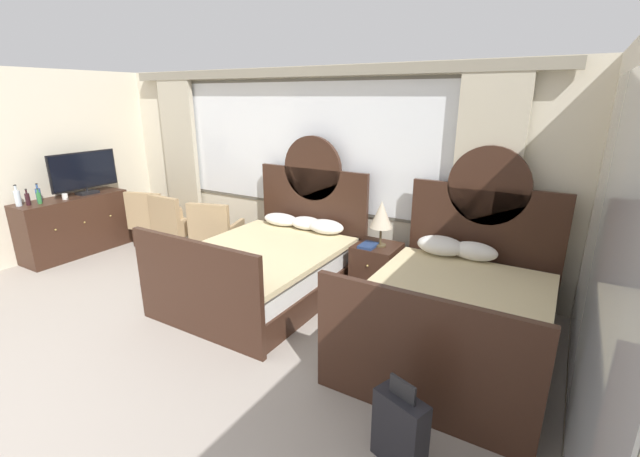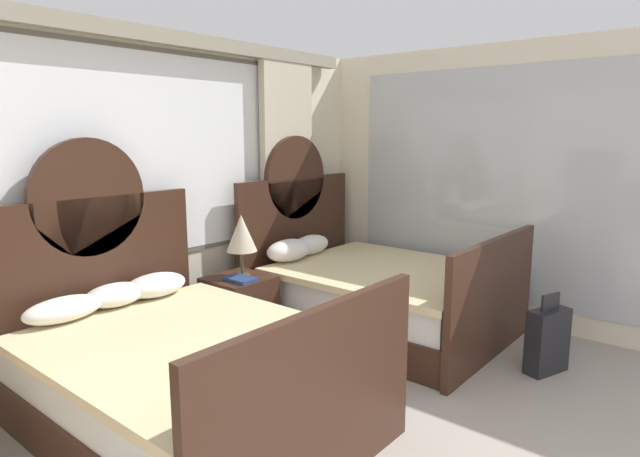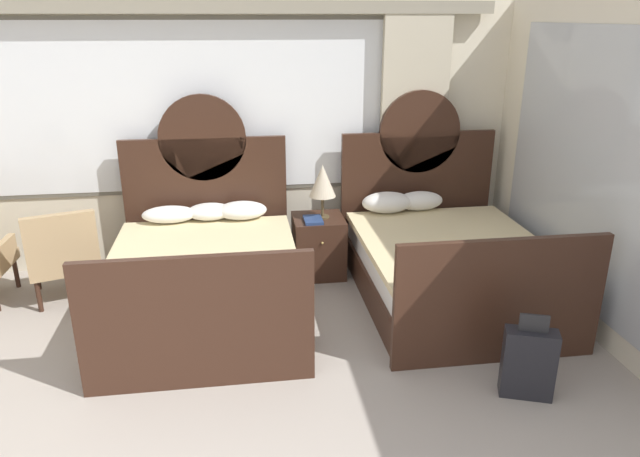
% 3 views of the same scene
% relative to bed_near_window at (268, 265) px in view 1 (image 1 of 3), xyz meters
% --- Properties ---
extents(wall_back_window, '(6.86, 0.22, 2.70)m').
position_rel_bed_near_window_xyz_m(wall_back_window, '(-0.21, 1.20, 1.07)').
color(wall_back_window, beige).
rests_on(wall_back_window, ground_plane).
extents(wall_right_mirror, '(0.08, 4.88, 2.70)m').
position_rel_bed_near_window_xyz_m(wall_right_mirror, '(3.25, -1.22, 0.98)').
color(wall_right_mirror, beige).
rests_on(wall_right_mirror, ground_plane).
extents(bed_near_window, '(1.65, 2.23, 1.83)m').
position_rel_bed_near_window_xyz_m(bed_near_window, '(0.00, 0.00, 0.00)').
color(bed_near_window, '#382116').
rests_on(bed_near_window, ground_plane).
extents(bed_near_mirror, '(1.65, 2.23, 1.83)m').
position_rel_bed_near_window_xyz_m(bed_near_mirror, '(2.23, -0.01, -0.00)').
color(bed_near_mirror, '#382116').
rests_on(bed_near_mirror, ground_plane).
extents(nightstand_between_beds, '(0.51, 0.53, 0.62)m').
position_rel_bed_near_window_xyz_m(nightstand_between_beds, '(1.12, 0.69, -0.06)').
color(nightstand_between_beds, '#382116').
rests_on(nightstand_between_beds, ground_plane).
extents(table_lamp_on_nightstand, '(0.27, 0.27, 0.55)m').
position_rel_bed_near_window_xyz_m(table_lamp_on_nightstand, '(1.16, 0.68, 0.63)').
color(table_lamp_on_nightstand, brown).
rests_on(table_lamp_on_nightstand, nightstand_between_beds).
extents(book_on_nightstand, '(0.18, 0.26, 0.03)m').
position_rel_bed_near_window_xyz_m(book_on_nightstand, '(1.05, 0.59, 0.26)').
color(book_on_nightstand, navy).
rests_on(book_on_nightstand, nightstand_between_beds).
extents(dresser_minibar, '(0.54, 1.52, 0.88)m').
position_rel_bed_near_window_xyz_m(dresser_minibar, '(-3.38, -0.39, 0.07)').
color(dresser_minibar, '#382116').
rests_on(dresser_minibar, ground_plane).
extents(tv_flatscreen, '(0.20, 1.02, 0.64)m').
position_rel_bed_near_window_xyz_m(tv_flatscreen, '(-3.35, -0.13, 0.85)').
color(tv_flatscreen, black).
rests_on(tv_flatscreen, dresser_minibar).
extents(bottle_water_clear, '(0.08, 0.08, 0.30)m').
position_rel_bed_near_window_xyz_m(bottle_water_clear, '(-3.44, -1.06, 0.63)').
color(bottle_water_clear, silver).
rests_on(bottle_water_clear, dresser_minibar).
extents(bottle_wine_dark, '(0.06, 0.06, 0.23)m').
position_rel_bed_near_window_xyz_m(bottle_wine_dark, '(-3.38, -0.96, 0.61)').
color(bottle_wine_dark, black).
rests_on(bottle_wine_dark, dresser_minibar).
extents(bottle_soda_green, '(0.06, 0.06, 0.22)m').
position_rel_bed_near_window_xyz_m(bottle_soda_green, '(-3.33, -0.84, 0.60)').
color(bottle_soda_green, '#337A3D').
rests_on(bottle_soda_green, dresser_minibar).
extents(bottle_spirit_blue, '(0.07, 0.07, 0.26)m').
position_rel_bed_near_window_xyz_m(bottle_spirit_blue, '(-3.46, -0.78, 0.62)').
color(bottle_spirit_blue, '#385B99').
rests_on(bottle_spirit_blue, dresser_minibar).
extents(cup_on_dresser, '(0.11, 0.08, 0.08)m').
position_rel_bed_near_window_xyz_m(cup_on_dresser, '(-3.29, -0.51, 0.56)').
color(cup_on_dresser, white).
rests_on(cup_on_dresser, dresser_minibar).
extents(armchair_by_window_left, '(0.77, 0.77, 0.90)m').
position_rel_bed_near_window_xyz_m(armchair_by_window_left, '(-1.32, 0.46, 0.09)').
color(armchair_by_window_left, tan).
rests_on(armchair_by_window_left, ground_plane).
extents(armchair_by_window_centre, '(0.63, 0.63, 0.90)m').
position_rel_bed_near_window_xyz_m(armchair_by_window_centre, '(-2.15, 0.46, 0.09)').
color(armchair_by_window_centre, tan).
rests_on(armchair_by_window_centre, ground_plane).
extents(armchair_by_window_right, '(0.76, 0.76, 0.90)m').
position_rel_bed_near_window_xyz_m(armchair_by_window_right, '(-2.69, 0.46, 0.09)').
color(armchair_by_window_right, tan).
rests_on(armchair_by_window_right, ground_plane).
extents(suitcase_on_floor, '(0.39, 0.27, 0.64)m').
position_rel_bed_near_window_xyz_m(suitcase_on_floor, '(2.28, -1.58, -0.11)').
color(suitcase_on_floor, black).
rests_on(suitcase_on_floor, ground_plane).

